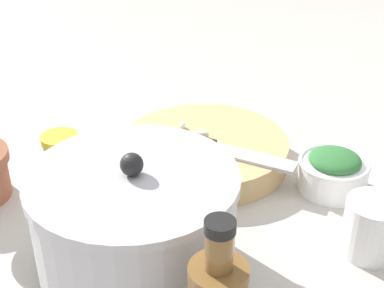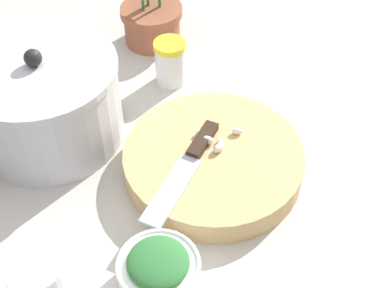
{
  "view_description": "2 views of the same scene",
  "coord_description": "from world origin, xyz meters",
  "px_view_note": "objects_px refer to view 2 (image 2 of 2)",
  "views": [
    {
      "loc": [
        -0.59,
        0.37,
        0.49
      ],
      "look_at": [
        0.02,
        0.01,
        0.08
      ],
      "focal_mm": 50.0,
      "sensor_mm": 36.0,
      "label": 1
    },
    {
      "loc": [
        -0.25,
        -0.53,
        0.66
      ],
      "look_at": [
        0.06,
        -0.04,
        0.06
      ],
      "focal_mm": 50.0,
      "sensor_mm": 36.0,
      "label": 2
    }
  ],
  "objects_px": {
    "spice_jar": "(170,62)",
    "potted_herb": "(151,5)",
    "garlic_cloves": "(215,140)",
    "coffee_mug": "(40,282)",
    "cutting_board": "(213,161)",
    "herb_bowl": "(159,271)",
    "chef_knife": "(187,165)",
    "stock_pot": "(44,101)"
  },
  "relations": [
    {
      "from": "spice_jar",
      "to": "potted_herb",
      "type": "relative_size",
      "value": 0.46
    },
    {
      "from": "garlic_cloves",
      "to": "potted_herb",
      "type": "xyz_separation_m",
      "value": [
        0.08,
        0.36,
        0.03
      ]
    },
    {
      "from": "cutting_board",
      "to": "herb_bowl",
      "type": "bearing_deg",
      "value": -143.15
    },
    {
      "from": "garlic_cloves",
      "to": "coffee_mug",
      "type": "distance_m",
      "value": 0.34
    },
    {
      "from": "garlic_cloves",
      "to": "herb_bowl",
      "type": "xyz_separation_m",
      "value": [
        -0.19,
        -0.15,
        -0.02
      ]
    },
    {
      "from": "spice_jar",
      "to": "coffee_mug",
      "type": "bearing_deg",
      "value": -141.05
    },
    {
      "from": "garlic_cloves",
      "to": "herb_bowl",
      "type": "bearing_deg",
      "value": -142.05
    },
    {
      "from": "garlic_cloves",
      "to": "spice_jar",
      "type": "distance_m",
      "value": 0.22
    },
    {
      "from": "cutting_board",
      "to": "potted_herb",
      "type": "distance_m",
      "value": 0.39
    },
    {
      "from": "cutting_board",
      "to": "spice_jar",
      "type": "distance_m",
      "value": 0.24
    },
    {
      "from": "herb_bowl",
      "to": "spice_jar",
      "type": "height_order",
      "value": "spice_jar"
    },
    {
      "from": "potted_herb",
      "to": "herb_bowl",
      "type": "bearing_deg",
      "value": -118.44
    },
    {
      "from": "herb_bowl",
      "to": "spice_jar",
      "type": "xyz_separation_m",
      "value": [
        0.24,
        0.37,
        0.01
      ]
    },
    {
      "from": "coffee_mug",
      "to": "garlic_cloves",
      "type": "bearing_deg",
      "value": 14.5
    },
    {
      "from": "chef_knife",
      "to": "potted_herb",
      "type": "distance_m",
      "value": 0.4
    },
    {
      "from": "spice_jar",
      "to": "chef_knife",
      "type": "bearing_deg",
      "value": -114.87
    },
    {
      "from": "herb_bowl",
      "to": "stock_pot",
      "type": "xyz_separation_m",
      "value": [
        -0.01,
        0.35,
        0.04
      ]
    },
    {
      "from": "herb_bowl",
      "to": "stock_pot",
      "type": "height_order",
      "value": "stock_pot"
    },
    {
      "from": "garlic_cloves",
      "to": "potted_herb",
      "type": "bearing_deg",
      "value": 76.95
    },
    {
      "from": "cutting_board",
      "to": "stock_pot",
      "type": "relative_size",
      "value": 1.12
    },
    {
      "from": "herb_bowl",
      "to": "coffee_mug",
      "type": "relative_size",
      "value": 1.04
    },
    {
      "from": "spice_jar",
      "to": "stock_pot",
      "type": "distance_m",
      "value": 0.25
    },
    {
      "from": "potted_herb",
      "to": "coffee_mug",
      "type": "bearing_deg",
      "value": -133.14
    },
    {
      "from": "garlic_cloves",
      "to": "potted_herb",
      "type": "relative_size",
      "value": 0.38
    },
    {
      "from": "cutting_board",
      "to": "chef_knife",
      "type": "height_order",
      "value": "chef_knife"
    },
    {
      "from": "coffee_mug",
      "to": "stock_pot",
      "type": "bearing_deg",
      "value": 66.4
    },
    {
      "from": "stock_pot",
      "to": "garlic_cloves",
      "type": "bearing_deg",
      "value": -45.15
    },
    {
      "from": "cutting_board",
      "to": "chef_knife",
      "type": "distance_m",
      "value": 0.06
    },
    {
      "from": "herb_bowl",
      "to": "stock_pot",
      "type": "bearing_deg",
      "value": 92.17
    },
    {
      "from": "coffee_mug",
      "to": "herb_bowl",
      "type": "bearing_deg",
      "value": -24.18
    },
    {
      "from": "coffee_mug",
      "to": "stock_pot",
      "type": "relative_size",
      "value": 0.42
    },
    {
      "from": "herb_bowl",
      "to": "potted_herb",
      "type": "bearing_deg",
      "value": 61.56
    },
    {
      "from": "chef_knife",
      "to": "herb_bowl",
      "type": "xyz_separation_m",
      "value": [
        -0.12,
        -0.13,
        -0.02
      ]
    },
    {
      "from": "cutting_board",
      "to": "spice_jar",
      "type": "xyz_separation_m",
      "value": [
        0.06,
        0.23,
        0.02
      ]
    },
    {
      "from": "garlic_cloves",
      "to": "cutting_board",
      "type": "bearing_deg",
      "value": -130.91
    },
    {
      "from": "garlic_cloves",
      "to": "spice_jar",
      "type": "bearing_deg",
      "value": 78.34
    },
    {
      "from": "cutting_board",
      "to": "herb_bowl",
      "type": "xyz_separation_m",
      "value": [
        -0.18,
        -0.13,
        0.01
      ]
    },
    {
      "from": "chef_knife",
      "to": "potted_herb",
      "type": "height_order",
      "value": "potted_herb"
    },
    {
      "from": "chef_knife",
      "to": "stock_pot",
      "type": "xyz_separation_m",
      "value": [
        -0.14,
        0.23,
        0.03
      ]
    },
    {
      "from": "potted_herb",
      "to": "garlic_cloves",
      "type": "bearing_deg",
      "value": -103.05
    },
    {
      "from": "herb_bowl",
      "to": "potted_herb",
      "type": "relative_size",
      "value": 0.59
    },
    {
      "from": "spice_jar",
      "to": "potted_herb",
      "type": "distance_m",
      "value": 0.15
    }
  ]
}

